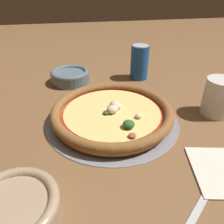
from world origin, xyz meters
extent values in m
plane|color=brown|center=(0.00, 0.00, 0.00)|extent=(3.00, 3.00, 0.00)
cylinder|color=gray|center=(0.00, 0.00, 0.00)|extent=(0.35, 0.35, 0.00)
torus|color=gray|center=(0.00, 0.00, 0.00)|extent=(0.35, 0.35, 0.01)
cylinder|color=#BC7F42|center=(0.00, 0.00, 0.01)|extent=(0.30, 0.30, 0.02)
torus|color=brown|center=(0.00, 0.00, 0.03)|extent=(0.32, 0.32, 0.02)
cylinder|color=#A32D19|center=(0.00, 0.00, 0.02)|extent=(0.27, 0.27, 0.00)
cylinder|color=#EAC670|center=(0.00, 0.00, 0.03)|extent=(0.26, 0.26, 0.00)
ellipsoid|color=beige|center=(0.06, -0.04, 0.03)|extent=(0.02, 0.02, 0.01)
ellipsoid|color=beige|center=(0.00, -0.01, 0.04)|extent=(0.04, 0.04, 0.02)
ellipsoid|color=beige|center=(0.02, 0.02, 0.03)|extent=(0.03, 0.03, 0.01)
ellipsoid|color=beige|center=(0.01, 0.02, 0.04)|extent=(0.03, 0.03, 0.02)
ellipsoid|color=#2D5628|center=(0.03, -0.08, 0.04)|extent=(0.03, 0.03, 0.02)
ellipsoid|color=#994C3D|center=(0.02, -0.12, 0.03)|extent=(0.02, 0.02, 0.01)
ellipsoid|color=#2D5628|center=(-0.02, -0.01, 0.03)|extent=(0.02, 0.02, 0.01)
cylinder|color=slate|center=(-0.10, 0.27, 0.02)|extent=(0.14, 0.14, 0.04)
torus|color=slate|center=(-0.10, 0.27, 0.04)|extent=(0.14, 0.14, 0.02)
cylinder|color=#9E8466|center=(-0.20, -0.25, 0.02)|extent=(0.15, 0.15, 0.04)
torus|color=#9E8466|center=(-0.20, -0.25, 0.04)|extent=(0.15, 0.15, 0.02)
cylinder|color=silver|center=(0.29, -0.02, 0.05)|extent=(0.08, 0.08, 0.10)
cube|color=beige|center=(0.18, -0.22, 0.00)|extent=(0.14, 0.16, 0.01)
cube|color=#B7B7BC|center=(0.10, -0.28, 0.00)|extent=(0.12, 0.10, 0.00)
cube|color=#B7B7BC|center=(0.17, -0.22, 0.00)|extent=(0.05, 0.05, 0.00)
cylinder|color=#194C99|center=(0.15, 0.26, 0.06)|extent=(0.07, 0.07, 0.12)
cylinder|color=#BCBCC1|center=(0.15, 0.26, 0.12)|extent=(0.06, 0.06, 0.00)
camera|label=1|loc=(-0.09, -0.48, 0.33)|focal=35.00mm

